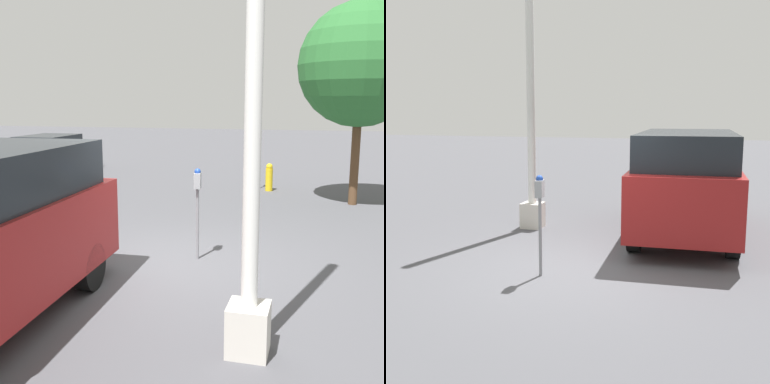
{
  "view_description": "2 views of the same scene",
  "coord_description": "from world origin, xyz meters",
  "views": [
    {
      "loc": [
        7.25,
        2.36,
        2.67
      ],
      "look_at": [
        -0.74,
        0.21,
        1.11
      ],
      "focal_mm": 45.0,
      "sensor_mm": 36.0,
      "label": 1
    },
    {
      "loc": [
        -7.14,
        -2.23,
        2.5
      ],
      "look_at": [
        -0.03,
        -0.1,
        1.27
      ],
      "focal_mm": 45.0,
      "sensor_mm": 36.0,
      "label": 2
    }
  ],
  "objects": [
    {
      "name": "lamp_post",
      "position": [
        2.48,
        1.7,
        2.19
      ],
      "size": [
        0.44,
        0.44,
        6.18
      ],
      "color": "beige",
      "rests_on": "ground"
    },
    {
      "name": "parked_van",
      "position": [
        2.75,
        -1.56,
        1.15
      ],
      "size": [
        4.77,
        2.17,
        2.12
      ],
      "rotation": [
        0.0,
        0.0,
        0.05
      ],
      "color": "maroon",
      "rests_on": "ground"
    },
    {
      "name": "parking_meter_near",
      "position": [
        -0.45,
        0.38,
        1.16
      ],
      "size": [
        0.21,
        0.14,
        1.57
      ],
      "rotation": [
        0.0,
        0.0,
        0.14
      ],
      "color": "gray",
      "rests_on": "ground"
    },
    {
      "name": "ground_plane",
      "position": [
        0.0,
        0.0,
        0.0
      ],
      "size": [
        80.0,
        80.0,
        0.0
      ],
      "primitive_type": "plane",
      "color": "#4C4C51"
    }
  ]
}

